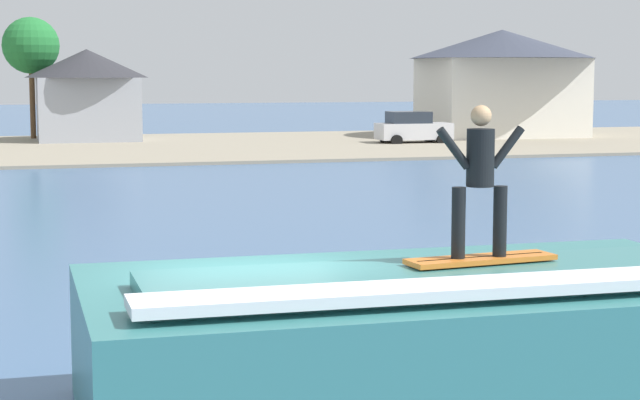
{
  "coord_description": "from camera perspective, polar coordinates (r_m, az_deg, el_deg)",
  "views": [
    {
      "loc": [
        -2.64,
        -12.57,
        3.98
      ],
      "look_at": [
        1.86,
        3.54,
        2.03
      ],
      "focal_mm": 61.34,
      "sensor_mm": 36.0,
      "label": 1
    }
  ],
  "objects": [
    {
      "name": "house_gabled_white",
      "position": [
        67.26,
        9.45,
        6.47
      ],
      "size": [
        11.12,
        11.12,
        6.56
      ],
      "color": "silver",
      "rests_on": "ground_plane"
    },
    {
      "name": "surfboard",
      "position": [
        12.79,
        8.4,
        -3.07
      ],
      "size": [
        1.85,
        0.66,
        0.06
      ],
      "color": "orange",
      "rests_on": "wave_crest"
    },
    {
      "name": "wave_crest",
      "position": [
        12.91,
        5.33,
        -7.4
      ],
      "size": [
        7.81,
        4.1,
        1.8
      ],
      "color": "teal",
      "rests_on": "ground_plane"
    },
    {
      "name": "car_far_shore",
      "position": [
        60.59,
        4.85,
        3.76
      ],
      "size": [
        4.08,
        2.05,
        1.86
      ],
      "color": "silver",
      "rests_on": "ground_plane"
    },
    {
      "name": "tree_short_bushy",
      "position": [
        66.24,
        -14.85,
        7.77
      ],
      "size": [
        3.29,
        3.29,
        7.2
      ],
      "color": "brown",
      "rests_on": "ground_plane"
    },
    {
      "name": "surfer",
      "position": [
        12.62,
        8.35,
        1.41
      ],
      "size": [
        1.08,
        0.32,
        1.75
      ],
      "color": "black",
      "rests_on": "surfboard"
    },
    {
      "name": "house_small_cottage",
      "position": [
        63.77,
        -12.04,
        5.61
      ],
      "size": [
        6.93,
        6.93,
        5.31
      ],
      "color": "#9EA3AD",
      "rests_on": "ground_plane"
    },
    {
      "name": "shoreline_bank",
      "position": [
        58.11,
        -12.98,
        2.63
      ],
      "size": [
        120.0,
        22.42,
        0.15
      ],
      "color": "gray",
      "rests_on": "ground_plane"
    }
  ]
}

